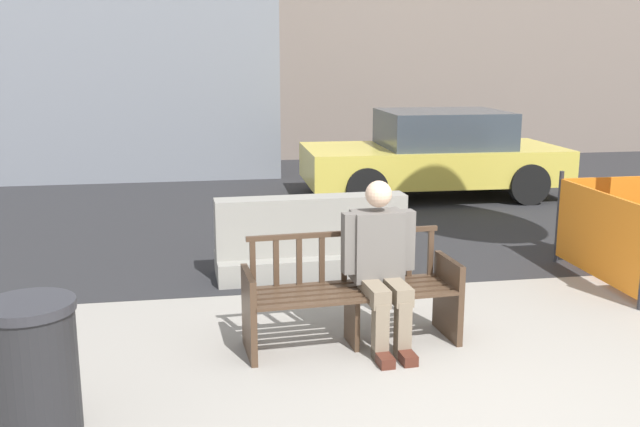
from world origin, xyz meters
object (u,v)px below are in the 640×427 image
at_px(street_bench, 351,296).
at_px(trash_bin, 34,368).
at_px(jersey_barrier_centre, 312,243).
at_px(car_taxi_near, 435,154).
at_px(seated_person, 381,261).

bearing_deg(street_bench, trash_bin, -154.44).
bearing_deg(trash_bin, jersey_barrier_centre, 53.58).
bearing_deg(street_bench, car_taxi_near, 65.56).
xyz_separation_m(street_bench, jersey_barrier_centre, (-0.02, 1.89, -0.06)).
bearing_deg(street_bench, jersey_barrier_centre, 90.54).
xyz_separation_m(seated_person, trash_bin, (-2.40, -1.00, -0.26)).
height_order(seated_person, car_taxi_near, car_taxi_near).
bearing_deg(car_taxi_near, street_bench, -114.44).
height_order(jersey_barrier_centre, trash_bin, trash_bin).
relative_size(seated_person, jersey_barrier_centre, 0.65).
xyz_separation_m(car_taxi_near, trash_bin, (-4.84, -6.90, -0.26)).
bearing_deg(jersey_barrier_centre, street_bench, -89.46).
distance_m(street_bench, trash_bin, 2.42).
bearing_deg(car_taxi_near, trash_bin, -125.06).
distance_m(jersey_barrier_centre, trash_bin, 3.64).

